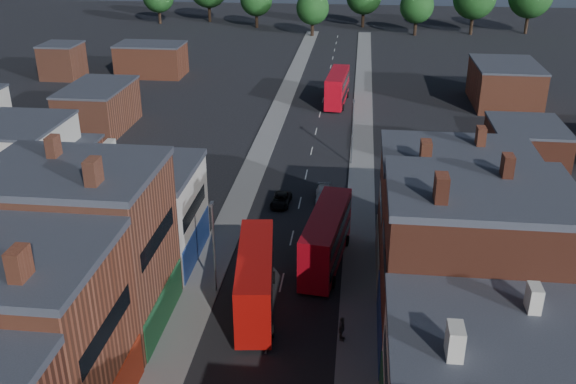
% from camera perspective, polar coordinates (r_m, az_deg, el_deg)
% --- Properties ---
extents(pavement_west, '(3.00, 200.00, 0.12)m').
position_cam_1_polar(pavement_west, '(71.31, -4.00, -0.00)').
color(pavement_west, gray).
rests_on(pavement_west, ground).
extents(pavement_east, '(3.00, 200.00, 0.12)m').
position_cam_1_polar(pavement_east, '(70.25, 6.50, -0.49)').
color(pavement_east, gray).
rests_on(pavement_east, ground).
extents(lamp_post_2, '(0.25, 0.70, 8.12)m').
position_cam_1_polar(lamp_post_2, '(51.46, -6.63, -4.40)').
color(lamp_post_2, slate).
rests_on(lamp_post_2, ground).
extents(lamp_post_3, '(0.25, 0.70, 8.12)m').
position_cam_1_polar(lamp_post_3, '(77.88, 5.76, 5.71)').
color(lamp_post_3, slate).
rests_on(lamp_post_3, ground).
extents(bus_0, '(3.99, 11.74, 4.97)m').
position_cam_1_polar(bus_0, '(50.18, -2.92, -7.72)').
color(bus_0, red).
rests_on(bus_0, ground).
extents(bus_1, '(4.06, 11.77, 4.98)m').
position_cam_1_polar(bus_1, '(56.16, 3.42, -4.02)').
color(bus_1, '#B00A16').
rests_on(bus_1, ground).
extents(bus_2, '(3.57, 11.91, 5.08)m').
position_cam_1_polar(bus_2, '(103.59, 4.40, 9.29)').
color(bus_2, '#BD0816').
rests_on(bus_2, ground).
extents(car_2, '(2.09, 4.16, 1.13)m').
position_cam_1_polar(car_2, '(68.02, -0.63, -0.72)').
color(car_2, black).
rests_on(car_2, ground).
extents(car_3, '(1.92, 4.31, 1.23)m').
position_cam_1_polar(car_3, '(69.30, 3.20, -0.22)').
color(car_3, white).
rests_on(car_3, ground).
extents(ped_3, '(0.78, 1.22, 1.92)m').
position_cam_1_polar(ped_3, '(47.68, 4.80, -12.02)').
color(ped_3, '#58534B').
rests_on(ped_3, pavement_east).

